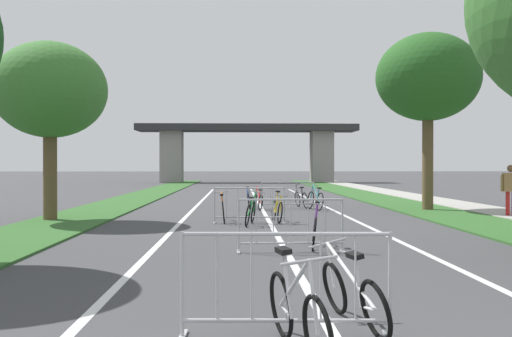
{
  "coord_description": "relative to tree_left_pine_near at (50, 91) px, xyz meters",
  "views": [
    {
      "loc": [
        -0.96,
        -2.38,
        1.71
      ],
      "look_at": [
        -0.21,
        20.42,
        1.57
      ],
      "focal_mm": 39.83,
      "sensor_mm": 36.0,
      "label": 1
    }
  ],
  "objects": [
    {
      "name": "tree_left_pine_near",
      "position": [
        0.0,
        0.0,
        0.0
      ],
      "size": [
        3.43,
        3.43,
        5.45
      ],
      "color": "brown",
      "rests_on": "ground"
    },
    {
      "name": "crowd_barrier_third",
      "position": [
        6.05,
        -0.88,
        -3.45
      ],
      "size": [
        2.1,
        0.47,
        1.05
      ],
      "rotation": [
        0.0,
        0.0,
        -0.01
      ],
      "color": "#ADADB2",
      "rests_on": "ground"
    },
    {
      "name": "pedestrian_strolling",
      "position": [
        14.53,
        0.59,
        -2.92
      ],
      "size": [
        0.61,
        0.36,
        1.71
      ],
      "rotation": [
        0.0,
        0.0,
        -0.19
      ],
      "color": "#B21E1E",
      "rests_on": "ground"
    },
    {
      "name": "bicycle_green_3",
      "position": [
        6.08,
        -1.33,
        -3.6
      ],
      "size": [
        0.64,
        1.7,
        0.98
      ],
      "rotation": [
        0.0,
        0.0,
        -0.17
      ],
      "color": "black",
      "rests_on": "ground"
    },
    {
      "name": "bicycle_teal_2",
      "position": [
        8.67,
        4.08,
        -3.58
      ],
      "size": [
        0.49,
        1.73,
        0.98
      ],
      "rotation": [
        0.0,
        0.0,
        0.21
      ],
      "color": "black",
      "rests_on": "ground"
    },
    {
      "name": "bicycle_purple_7",
      "position": [
        7.29,
        -5.82,
        -3.58
      ],
      "size": [
        0.43,
        1.63,
        0.97
      ],
      "rotation": [
        0.0,
        0.0,
        3.01
      ],
      "color": "black",
      "rests_on": "ground"
    },
    {
      "name": "bicycle_yellow_6",
      "position": [
        6.89,
        -0.49,
        -3.6
      ],
      "size": [
        0.46,
        1.61,
        0.93
      ],
      "rotation": [
        0.0,
        0.0,
        3.25
      ],
      "color": "black",
      "rests_on": "ground"
    },
    {
      "name": "grass_verge_left",
      "position": [
        0.58,
        11.32,
        -3.94
      ],
      "size": [
        2.51,
        64.5,
        0.05
      ],
      "primitive_type": "cube",
      "color": "#2D5B26",
      "rests_on": "ground"
    },
    {
      "name": "bicycle_blue_8",
      "position": [
        6.15,
        5.18,
        -3.61
      ],
      "size": [
        0.48,
        1.7,
        0.86
      ],
      "rotation": [
        0.0,
        0.0,
        0.03
      ],
      "color": "black",
      "rests_on": "ground"
    },
    {
      "name": "grass_verge_right",
      "position": [
        12.73,
        11.32,
        -3.94
      ],
      "size": [
        2.51,
        64.5,
        0.05
      ],
      "primitive_type": "cube",
      "color": "#2D5B26",
      "rests_on": "ground"
    },
    {
      "name": "bicycle_silver_9",
      "position": [
        6.23,
        -12.39,
        -3.59
      ],
      "size": [
        0.53,
        1.66,
        0.97
      ],
      "rotation": [
        0.0,
        0.0,
        3.36
      ],
      "color": "black",
      "rests_on": "ground"
    },
    {
      "name": "lane_stripe_right_lane",
      "position": [
        9.31,
        3.59,
        -3.96
      ],
      "size": [
        0.14,
        37.31,
        0.01
      ],
      "primitive_type": "cube",
      "color": "silver",
      "rests_on": "ground"
    },
    {
      "name": "overpass_bridge",
      "position": [
        6.66,
        38.24,
        -0.0
      ],
      "size": [
        21.43,
        3.82,
        5.66
      ],
      "color": "#2D2D30",
      "rests_on": "ground"
    },
    {
      "name": "crowd_barrier_second",
      "position": [
        6.74,
        -6.39,
        -3.45
      ],
      "size": [
        2.11,
        0.47,
        1.05
      ],
      "rotation": [
        0.0,
        0.0,
        0.01
      ],
      "color": "#ADADB2",
      "rests_on": "ground"
    },
    {
      "name": "bicycle_black_5",
      "position": [
        8.24,
        5.08,
        -3.59
      ],
      "size": [
        0.66,
        1.64,
        0.96
      ],
      "rotation": [
        0.0,
        0.0,
        0.2
      ],
      "color": "black",
      "rests_on": "ground"
    },
    {
      "name": "bicycle_red_1",
      "position": [
        6.48,
        4.23,
        -3.62
      ],
      "size": [
        0.43,
        1.64,
        0.91
      ],
      "rotation": [
        0.0,
        0.0,
        0.17
      ],
      "color": "black",
      "rests_on": "ground"
    },
    {
      "name": "bicycle_white_0",
      "position": [
        6.91,
        -11.53,
        -3.62
      ],
      "size": [
        0.69,
        1.65,
        0.88
      ],
      "rotation": [
        0.0,
        0.0,
        0.22
      ],
      "color": "black",
      "rests_on": "ground"
    },
    {
      "name": "lane_stripe_left_lane",
      "position": [
        4.01,
        3.59,
        -3.96
      ],
      "size": [
        0.14,
        37.31,
        0.01
      ],
      "primitive_type": "cube",
      "color": "silver",
      "rests_on": "ground"
    },
    {
      "name": "bicycle_orange_4",
      "position": [
        5.27,
        -0.44,
        -3.59
      ],
      "size": [
        0.44,
        1.72,
        0.91
      ],
      "rotation": [
        0.0,
        0.0,
        0.03
      ],
      "color": "black",
      "rests_on": "ground"
    },
    {
      "name": "crowd_barrier_nearest",
      "position": [
        6.17,
        -11.91,
        -3.45
      ],
      "size": [
        2.11,
        0.52,
        1.05
      ],
      "rotation": [
        0.0,
        0.0,
        -0.04
      ],
      "color": "#ADADB2",
      "rests_on": "ground"
    },
    {
      "name": "tree_right_maple_mid",
      "position": [
        12.8,
        3.49,
        0.99
      ],
      "size": [
        3.84,
        3.84,
        6.62
      ],
      "color": "brown",
      "rests_on": "ground"
    },
    {
      "name": "crowd_barrier_fourth",
      "position": [
        7.66,
        4.64,
        -3.45
      ],
      "size": [
        2.11,
        0.47,
        1.05
      ],
      "rotation": [
        0.0,
        0.0,
        0.02
      ],
      "color": "#ADADB2",
      "rests_on": "ground"
    },
    {
      "name": "sidewalk_path_right",
      "position": [
        14.96,
        11.32,
        -3.92
      ],
      "size": [
        1.95,
        64.5,
        0.08
      ],
      "primitive_type": "cube",
      "color": "#9E9B93",
      "rests_on": "ground"
    },
    {
      "name": "lane_stripe_center",
      "position": [
        6.66,
        3.59,
        -3.96
      ],
      "size": [
        0.14,
        37.31,
        0.01
      ],
      "primitive_type": "cube",
      "color": "silver",
      "rests_on": "ground"
    }
  ]
}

